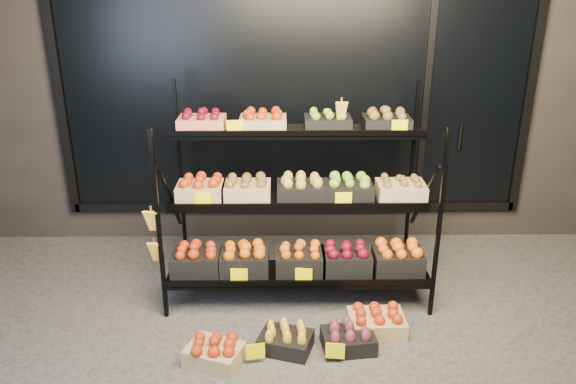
{
  "coord_description": "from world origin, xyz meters",
  "views": [
    {
      "loc": [
        -0.12,
        -3.54,
        2.48
      ],
      "look_at": [
        -0.08,
        0.55,
        0.89
      ],
      "focal_mm": 35.0,
      "sensor_mm": 36.0,
      "label": 1
    }
  ],
  "objects_px": {
    "floor_crate_left": "(214,351)",
    "display_rack": "(296,201)",
    "floor_crate_midleft": "(286,339)",
    "floor_crate_midright": "(376,321)"
  },
  "relations": [
    {
      "from": "floor_crate_left",
      "to": "floor_crate_midleft",
      "type": "distance_m",
      "value": 0.5
    },
    {
      "from": "floor_crate_midleft",
      "to": "floor_crate_midright",
      "type": "xyz_separation_m",
      "value": [
        0.67,
        0.2,
        0.01
      ]
    },
    {
      "from": "display_rack",
      "to": "floor_crate_midright",
      "type": "height_order",
      "value": "display_rack"
    },
    {
      "from": "floor_crate_left",
      "to": "floor_crate_midleft",
      "type": "height_order",
      "value": "floor_crate_left"
    },
    {
      "from": "display_rack",
      "to": "floor_crate_midright",
      "type": "xyz_separation_m",
      "value": [
        0.58,
        -0.65,
        -0.69
      ]
    },
    {
      "from": "display_rack",
      "to": "floor_crate_midright",
      "type": "distance_m",
      "value": 1.11
    },
    {
      "from": "floor_crate_left",
      "to": "display_rack",
      "type": "bearing_deg",
      "value": 80.5
    },
    {
      "from": "display_rack",
      "to": "floor_crate_midleft",
      "type": "distance_m",
      "value": 1.1
    },
    {
      "from": "floor_crate_left",
      "to": "floor_crate_midleft",
      "type": "bearing_deg",
      "value": 36.35
    },
    {
      "from": "floor_crate_midleft",
      "to": "floor_crate_midright",
      "type": "distance_m",
      "value": 0.7
    }
  ]
}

